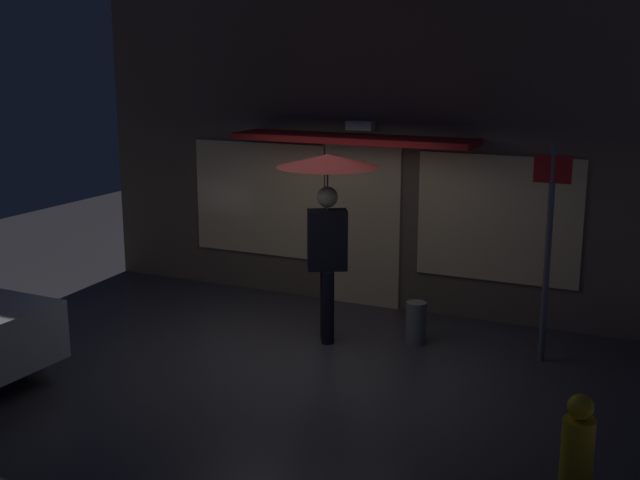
{
  "coord_description": "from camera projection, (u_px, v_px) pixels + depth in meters",
  "views": [
    {
      "loc": [
        4.05,
        -7.81,
        3.38
      ],
      "look_at": [
        0.09,
        0.66,
        1.23
      ],
      "focal_mm": 45.83,
      "sensor_mm": 36.0,
      "label": 1
    }
  ],
  "objects": [
    {
      "name": "ground_plane",
      "position": [
        288.0,
        356.0,
        9.32
      ],
      "size": [
        18.0,
        18.0,
        0.0
      ],
      "primitive_type": "plane",
      "color": "#38353A"
    },
    {
      "name": "building_facade",
      "position": [
        367.0,
        150.0,
        10.91
      ],
      "size": [
        8.06,
        1.0,
        4.26
      ],
      "color": "brown",
      "rests_on": "ground"
    },
    {
      "name": "person_with_umbrella",
      "position": [
        327.0,
        199.0,
        9.43
      ],
      "size": [
        1.18,
        1.18,
        2.25
      ],
      "rotation": [
        0.0,
        0.0,
        0.51
      ],
      "color": "black",
      "rests_on": "ground"
    },
    {
      "name": "street_sign_post",
      "position": [
        548.0,
        242.0,
        8.86
      ],
      "size": [
        0.4,
        0.07,
        2.42
      ],
      "color": "#595B60",
      "rests_on": "ground"
    },
    {
      "name": "sidewalk_bollard",
      "position": [
        416.0,
        323.0,
        9.66
      ],
      "size": [
        0.24,
        0.24,
        0.51
      ],
      "primitive_type": "cylinder",
      "color": "slate",
      "rests_on": "ground"
    },
    {
      "name": "fire_hydrant",
      "position": [
        578.0,
        443.0,
        6.48
      ],
      "size": [
        0.26,
        0.26,
        0.77
      ],
      "color": "gold",
      "rests_on": "ground"
    }
  ]
}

